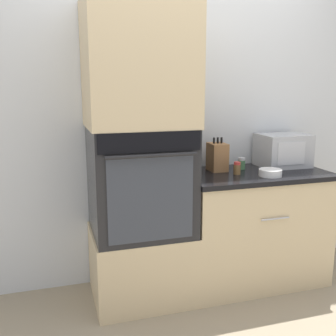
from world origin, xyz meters
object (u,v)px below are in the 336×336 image
condiment_jar_near (241,164)px  wall_oven (140,180)px  microwave (283,150)px  condiment_jar_mid (192,165)px  knife_block (217,157)px  bowl (270,173)px  condiment_jar_far (237,168)px

condiment_jar_near → wall_oven: bearing=-171.8°
microwave → condiment_jar_near: bearing=-178.2°
condiment_jar_mid → microwave: bearing=-5.4°
microwave → knife_block: 0.57m
condiment_jar_near → microwave: bearing=1.8°
condiment_jar_near → condiment_jar_mid: bearing=167.8°
knife_block → bowl: 0.42m
knife_block → condiment_jar_mid: knife_block is taller
bowl → knife_block: bearing=135.8°
condiment_jar_far → condiment_jar_near: bearing=53.4°
condiment_jar_far → condiment_jar_mid: bearing=137.6°
knife_block → bowl: (0.29, -0.28, -0.08)m
wall_oven → condiment_jar_far: size_ratio=7.94×
wall_oven → microwave: 1.22m
wall_oven → condiment_jar_mid: (0.45, 0.20, 0.05)m
condiment_jar_mid → bowl: bearing=-37.4°
condiment_jar_near → condiment_jar_mid: 0.39m
wall_oven → bowl: size_ratio=4.49×
wall_oven → condiment_jar_near: (0.84, 0.12, 0.05)m
knife_block → bowl: size_ratio=1.55×
knife_block → bowl: knife_block is taller
bowl → condiment_jar_near: (-0.09, 0.28, 0.02)m
microwave → condiment_jar_near: (-0.37, -0.01, -0.09)m
knife_block → condiment_jar_far: (0.09, -0.16, -0.06)m
bowl → condiment_jar_far: (-0.21, 0.12, 0.02)m
knife_block → condiment_jar_mid: size_ratio=2.91×
microwave → wall_oven: bearing=-173.8°
wall_oven → condiment_jar_near: 0.85m
knife_block → condiment_jar_near: knife_block is taller
wall_oven → bowl: 0.94m
bowl → condiment_jar_far: 0.24m
bowl → condiment_jar_far: size_ratio=1.77×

